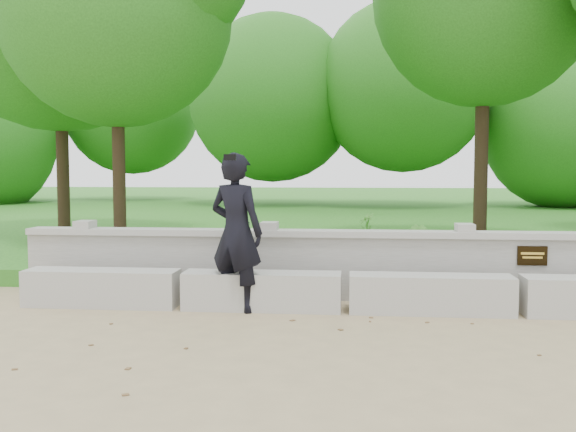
# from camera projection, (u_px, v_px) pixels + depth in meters

# --- Properties ---
(ground) EXTENTS (80.00, 80.00, 0.00)m
(ground) POSITION_uv_depth(u_px,v_px,m) (574.00, 364.00, 5.56)
(ground) COLOR tan
(ground) RESTS_ON ground
(lawn) EXTENTS (40.00, 22.00, 0.25)m
(lawn) POSITION_uv_depth(u_px,v_px,m) (415.00, 221.00, 19.45)
(lawn) COLOR #1D5716
(lawn) RESTS_ON ground
(concrete_bench) EXTENTS (11.90, 0.45, 0.45)m
(concrete_bench) POSITION_uv_depth(u_px,v_px,m) (518.00, 296.00, 7.43)
(concrete_bench) COLOR #B0AEA7
(concrete_bench) RESTS_ON ground
(parapet_wall) EXTENTS (12.50, 0.35, 0.90)m
(parapet_wall) POSITION_uv_depth(u_px,v_px,m) (504.00, 266.00, 8.11)
(parapet_wall) COLOR #A6A39D
(parapet_wall) RESTS_ON ground
(man_main) EXTENTS (0.81, 0.76, 1.88)m
(man_main) POSITION_uv_depth(u_px,v_px,m) (236.00, 232.00, 7.60)
(man_main) COLOR black
(man_main) RESTS_ON ground
(shrub_a) EXTENTS (0.37, 0.40, 0.63)m
(shrub_a) POSITION_uv_depth(u_px,v_px,m) (198.00, 247.00, 9.20)
(shrub_a) COLOR #42812C
(shrub_a) RESTS_ON lawn
(shrub_b) EXTENTS (0.43, 0.45, 0.64)m
(shrub_b) POSITION_uv_depth(u_px,v_px,m) (417.00, 247.00, 9.21)
(shrub_b) COLOR #42812C
(shrub_b) RESTS_ON lawn
(shrub_d) EXTENTS (0.44, 0.46, 0.63)m
(shrub_d) POSITION_uv_depth(u_px,v_px,m) (367.00, 230.00, 11.84)
(shrub_d) COLOR #42812C
(shrub_d) RESTS_ON lawn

